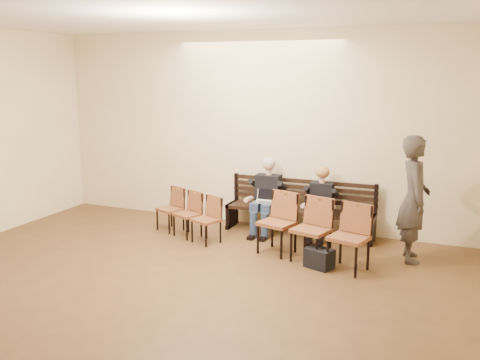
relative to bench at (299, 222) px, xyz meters
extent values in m
plane|color=brown|center=(-0.89, -4.65, -0.23)|extent=(10.00, 10.00, 0.00)
cube|color=#FDE4B5|center=(-0.89, 0.35, 1.52)|extent=(8.00, 0.02, 3.50)
cube|color=black|center=(0.00, 0.00, 0.00)|extent=(2.60, 0.90, 0.45)
cube|color=silver|center=(-0.54, -0.31, 0.35)|extent=(0.39, 0.33, 0.25)
cylinder|color=silver|center=(0.54, -0.33, 0.33)|extent=(0.07, 0.07, 0.21)
cube|color=black|center=(0.73, -1.45, -0.08)|extent=(0.45, 0.38, 0.28)
imported|color=#36302C|center=(1.92, -0.60, 0.86)|extent=(0.69, 0.89, 2.17)
cube|color=brown|center=(-1.73, -0.84, 0.16)|extent=(1.44, 0.94, 0.77)
cube|color=brown|center=(0.54, -1.24, 0.25)|extent=(1.80, 0.96, 0.96)
camera|label=1|loc=(2.46, -8.64, 2.57)|focal=40.00mm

